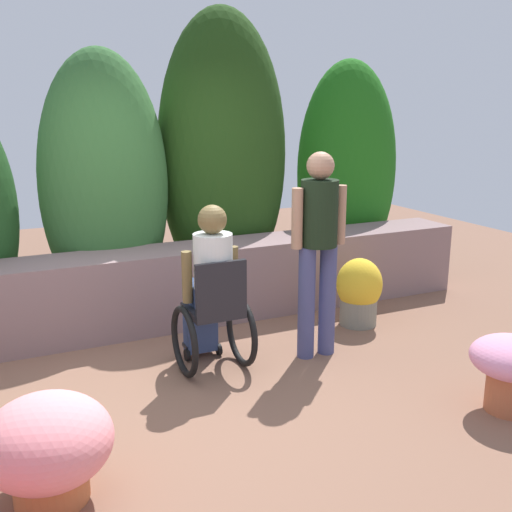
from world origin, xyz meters
The scene contains 8 objects.
ground_plane centered at (0.00, 0.00, 0.00)m, with size 13.58×13.58×0.00m, color brown.
stone_retaining_wall centered at (0.00, 1.43, 0.37)m, with size 7.31×0.57×0.74m, color gray.
hedge_backdrop centered at (0.28, 2.10, 1.37)m, with size 7.19×1.10×3.10m.
person_in_wheelchair centered at (0.48, 0.32, 0.62)m, with size 0.53×0.66×1.33m.
person_standing_companion centered at (1.36, 0.20, 0.98)m, with size 0.49×0.30×1.70m.
flower_pot_terracotta_by_wall centered at (-0.89, -0.86, 0.31)m, with size 0.69×0.69×0.59m.
flower_pot_red_accent centered at (2.10, 0.65, 0.33)m, with size 0.43×0.43×0.65m.
flower_pot_small_foreground centered at (2.08, -1.18, 0.33)m, with size 0.56×0.56×0.53m.
Camera 1 is at (-1.09, -3.85, 2.06)m, focal length 42.17 mm.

